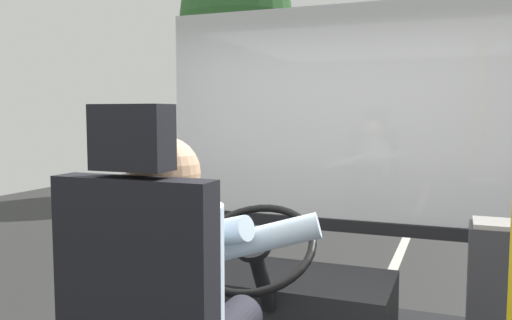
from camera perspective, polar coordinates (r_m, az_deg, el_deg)
The scene contains 6 objects.
ground at distance 10.76m, azimuth 17.33°, elevation -5.28°, with size 18.00×44.00×0.06m.
bus_driver at distance 1.73m, azimuth -8.83°, elevation -13.55°, with size 0.83×0.59×0.77m.
steering_console at distance 2.87m, azimuth 3.21°, elevation -15.81°, with size 1.10×1.01×0.82m.
fare_box at distance 2.71m, azimuth 24.98°, elevation -14.11°, with size 0.27×0.25×0.76m.
windshield_panel at distance 3.46m, azimuth 9.71°, elevation 1.68°, with size 2.50×0.08×1.48m.
street_tree at distance 13.03m, azimuth -2.16°, elevation 15.20°, with size 2.71×2.71×5.55m.
Camera 1 is at (0.69, -1.77, 1.88)m, focal length 36.66 mm.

